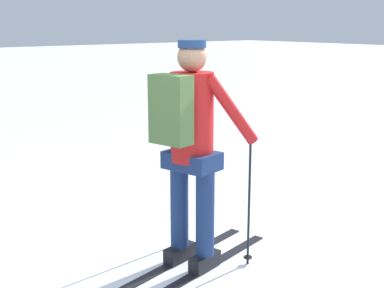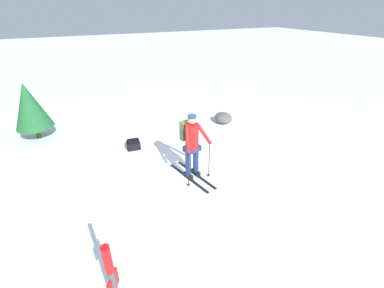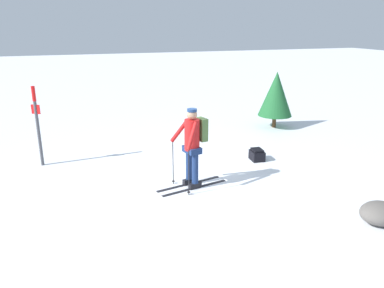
{
  "view_description": "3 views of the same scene",
  "coord_description": "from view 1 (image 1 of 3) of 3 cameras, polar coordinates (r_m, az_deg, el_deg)",
  "views": [
    {
      "loc": [
        2.37,
        2.44,
        1.97
      ],
      "look_at": [
        -0.2,
        -0.74,
        1.03
      ],
      "focal_mm": 50.0,
      "sensor_mm": 36.0,
      "label": 1
    },
    {
      "loc": [
        -5.48,
        1.81,
        4.23
      ],
      "look_at": [
        -0.2,
        -0.74,
        1.03
      ],
      "focal_mm": 24.0,
      "sensor_mm": 36.0,
      "label": 2
    },
    {
      "loc": [
        -2.78,
        -8.28,
        3.6
      ],
      "look_at": [
        -0.2,
        -0.74,
        1.03
      ],
      "focal_mm": 35.0,
      "sensor_mm": 36.0,
      "label": 3
    }
  ],
  "objects": [
    {
      "name": "skier",
      "position": [
        4.17,
        -0.2,
        0.43
      ],
      "size": [
        1.72,
        0.84,
        1.83
      ],
      "color": "black",
      "rests_on": "ground_plane"
    }
  ]
}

